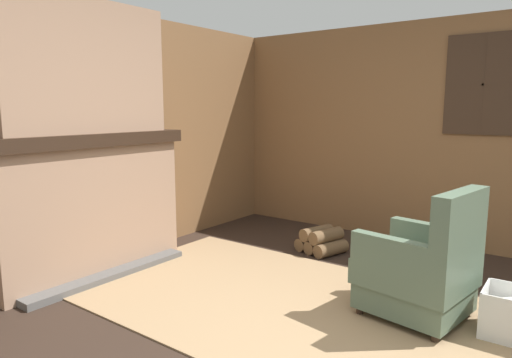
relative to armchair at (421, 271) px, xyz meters
name	(u,v)px	position (x,y,z in m)	size (l,w,h in m)	color
wood_panel_wall_left	(71,139)	(-2.86, -0.83, 0.84)	(0.06, 5.97, 2.37)	brown
wood_panel_wall_back	(469,134)	(-0.15, 1.88, 0.85)	(5.97, 0.09, 2.37)	brown
fireplace_hearth	(90,205)	(-2.63, -0.83, 0.27)	(0.59, 1.81, 1.25)	#9E7A60
chimney_breast	(81,67)	(-2.64, -0.83, 1.45)	(0.33, 1.51, 1.10)	#9E7A60
area_rug	(325,315)	(-0.55, -0.36, -0.34)	(3.99, 1.94, 0.01)	#997A56
armchair	(421,271)	(0.00, 0.00, 0.00)	(0.78, 0.73, 0.94)	#516651
firewood_stack	(321,241)	(-1.27, 0.91, -0.23)	(0.50, 0.48, 0.25)	brown
storage_case	(145,124)	(-2.68, -0.15, 0.96)	(0.16, 0.24, 0.11)	black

